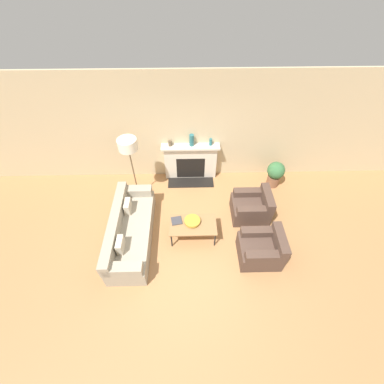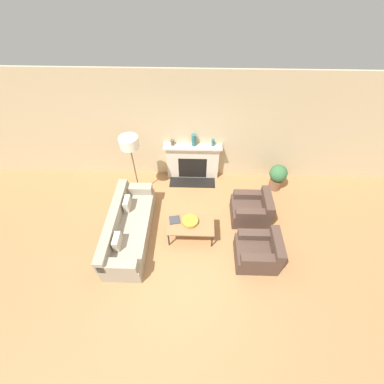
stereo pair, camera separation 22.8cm
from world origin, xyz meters
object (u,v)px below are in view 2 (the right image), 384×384
mantel_vase_center_right (213,143)px  potted_plant (278,176)px  fireplace (193,162)px  floor_lamp (130,148)px  mantel_vase_left (172,143)px  bowl (190,221)px  armchair_near (259,252)px  book (175,220)px  coffee_table (191,225)px  mantel_vase_center_left (194,140)px  armchair_far (252,210)px  couch (128,228)px

mantel_vase_center_right → potted_plant: mantel_vase_center_right is taller
fireplace → mantel_vase_center_right: bearing=1.7°
floor_lamp → mantel_vase_center_right: (1.91, 0.68, -0.30)m
mantel_vase_left → bowl: bearing=-75.4°
armchair_near → book: (-1.78, 0.64, 0.17)m
fireplace → potted_plant: size_ratio=2.03×
floor_lamp → armchair_near: bearing=-33.7°
book → fireplace: bearing=69.2°
coffee_table → book: (-0.36, 0.10, 0.05)m
fireplace → armchair_near: size_ratio=1.73×
fireplace → floor_lamp: bearing=-154.4°
fireplace → bowl: fireplace is taller
fireplace → armchair_near: 2.95m
bowl → mantel_vase_center_left: mantel_vase_center_left is taller
armchair_far → book: armchair_far is taller
fireplace → book: 1.95m
bowl → armchair_near: bearing=-22.7°
potted_plant → floor_lamp: bearing=-175.5°
fireplace → mantel_vase_center_right: (0.51, 0.02, 0.63)m
armchair_near → potted_plant: (0.78, 2.18, 0.13)m
couch → book: size_ratio=8.50×
floor_lamp → mantel_vase_left: 1.16m
book → mantel_vase_center_left: 2.11m
armchair_far → coffee_table: armchair_far is taller
couch → mantel_vase_center_left: bearing=-34.3°
fireplace → armchair_near: (1.44, -2.56, -0.22)m
mantel_vase_left → mantel_vase_center_right: (1.02, 0.00, 0.02)m
floor_lamp → mantel_vase_left: floor_lamp is taller
couch → bowl: (1.38, 0.09, 0.21)m
coffee_table → floor_lamp: size_ratio=0.59×
armchair_near → mantel_vase_center_left: (-1.41, 2.58, 0.92)m
couch → armchair_near: armchair_near is taller
mantel_vase_center_left → potted_plant: size_ratio=0.42×
fireplace → mantel_vase_center_right: size_ratio=8.07×
book → mantel_vase_left: size_ratio=1.81×
mantel_vase_center_left → potted_plant: bearing=-10.3°
fireplace → bowl: (0.00, -1.96, -0.02)m
floor_lamp → armchair_far: bearing=-15.0°
fireplace → armchair_near: bearing=-60.7°
fireplace → couch: 2.48m
mantel_vase_center_right → bowl: bearing=-104.5°
armchair_near → bowl: size_ratio=2.47×
coffee_table → bowl: size_ratio=2.91×
couch → potted_plant: (3.60, 1.67, 0.14)m
floor_lamp → mantel_vase_center_right: 2.05m
armchair_far → mantel_vase_center_right: (-0.93, 1.44, 0.86)m
bowl → potted_plant: 2.73m
bowl → book: 0.35m
mantel_vase_left → mantel_vase_center_left: size_ratio=0.47×
coffee_table → bowl: (-0.01, 0.06, 0.08)m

